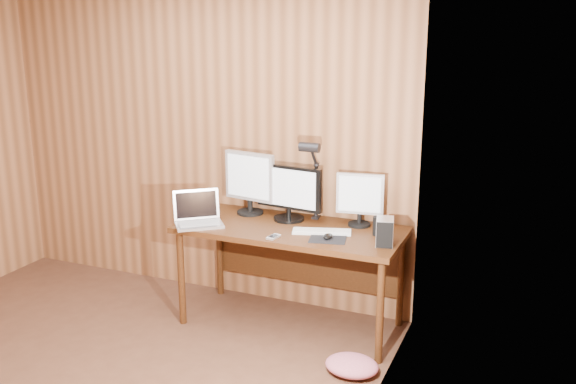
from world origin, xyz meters
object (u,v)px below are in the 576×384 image
Objects in this scene: monitor_center at (289,192)px; hard_drive at (385,232)px; monitor_right at (360,198)px; keyboard at (322,231)px; phone at (274,237)px; desk_lamp at (313,169)px; speaker at (377,226)px; desk at (295,240)px; mouse at (328,236)px; monitor_left at (250,181)px; laptop at (198,216)px.

monitor_center is 2.86× the size of hard_drive.
monitor_right reaches higher than keyboard.
phone is at bearing 179.05° from hard_drive.
monitor_right is 0.37m from keyboard.
desk_lamp is at bearing 108.27° from keyboard.
phone is (0.06, -0.41, -0.20)m from monitor_center.
monitor_right is at bearing 116.46° from hard_drive.
desk is at bearing 178.98° from speaker.
desk_lamp reaches higher than keyboard.
monitor_center is 4.44× the size of phone.
mouse reaches higher than keyboard.
monitor_left is (-0.33, 0.03, 0.05)m from monitor_center.
monitor_right is at bearing 137.25° from speaker.
speaker is at bearing -0.48° from monitor_center.
mouse is (0.33, -0.22, 0.14)m from desk.
desk is 0.42m from mouse.
desk_lamp is (0.09, 0.11, 0.51)m from desk.
mouse is 0.55m from desk_lamp.
laptop reaches higher than hard_drive.
desk is 0.57m from monitor_left.
monitor_left is 1.14× the size of laptop.
keyboard is 0.35m from phone.
desk is at bearing 152.85° from hard_drive.
phone is (-0.72, -0.16, -0.08)m from hard_drive.
desk is 15.48× the size of mouse.
monitor_center is 0.46m from phone.
desk_lamp is (0.74, 0.37, 0.33)m from laptop.
monitor_right reaches higher than laptop.
desk_lamp is at bearing 50.56° from desk.
desk_lamp is (-0.61, 0.29, 0.30)m from hard_drive.
monitor_center is at bearing -8.02° from laptop.
desk is 3.81× the size of keyboard.
monitor_center is 1.09× the size of monitor_left.
monitor_center is 0.54m from mouse.
mouse is 0.37m from phone.
laptop is (-0.23, -0.37, -0.20)m from monitor_left.
laptop is (-0.57, -0.34, -0.15)m from monitor_center.
laptop is at bearing -112.89° from monitor_left.
monitor_center is 0.34m from monitor_left.
hard_drive is at bearing -10.96° from monitor_center.
monitor_center is at bearing 133.88° from desk.
keyboard is at bearing 158.22° from hard_drive.
mouse is (-0.11, -0.36, -0.18)m from monitor_right.
keyboard is at bearing 48.54° from phone.
desk_lamp reaches higher than monitor_left.
laptop is 0.91m from keyboard.
laptop reaches higher than mouse.
monitor_center is 0.52m from monitor_right.
speaker reaches higher than desk.
monitor_center is 0.82× the size of desk_lamp.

